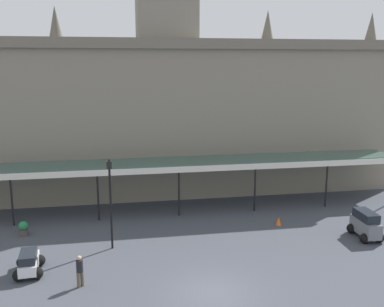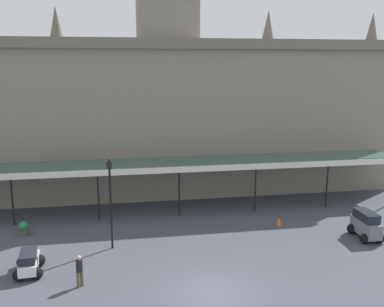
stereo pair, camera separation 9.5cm
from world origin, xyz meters
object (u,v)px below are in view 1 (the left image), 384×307
at_px(pedestrian_beside_cars, 80,270).
at_px(victorian_lamppost, 110,194).
at_px(car_white_estate, 29,264).
at_px(traffic_cone, 279,221).
at_px(car_grey_van, 365,226).
at_px(planter_near_kerb, 23,228).

relative_size(pedestrian_beside_cars, victorian_lamppost, 0.30).
bearing_deg(car_white_estate, victorian_lamppost, 30.22).
bearing_deg(pedestrian_beside_cars, car_white_estate, 145.72).
distance_m(car_white_estate, traffic_cone, 16.39).
xyz_separation_m(pedestrian_beside_cars, victorian_lamppost, (1.56, 4.44, 2.51)).
height_order(car_grey_van, victorian_lamppost, victorian_lamppost).
bearing_deg(planter_near_kerb, car_white_estate, -76.15).
distance_m(pedestrian_beside_cars, traffic_cone, 14.47).
distance_m(car_white_estate, pedestrian_beside_cars, 3.40).
bearing_deg(car_white_estate, car_grey_van, 3.87).
height_order(car_white_estate, traffic_cone, car_white_estate).
xyz_separation_m(pedestrian_beside_cars, traffic_cone, (12.96, 6.39, -0.63)).
distance_m(victorian_lamppost, traffic_cone, 11.99).
xyz_separation_m(car_white_estate, victorian_lamppost, (4.35, 2.53, 2.85)).
bearing_deg(car_white_estate, traffic_cone, 15.89).
relative_size(car_white_estate, planter_near_kerb, 2.41).
bearing_deg(victorian_lamppost, car_grey_van, -4.10).
distance_m(car_grey_van, car_white_estate, 20.47).
height_order(car_grey_van, traffic_cone, car_grey_van).
height_order(victorian_lamppost, traffic_cone, victorian_lamppost).
relative_size(car_white_estate, victorian_lamppost, 0.42).
bearing_deg(victorian_lamppost, planter_near_kerb, 152.11).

